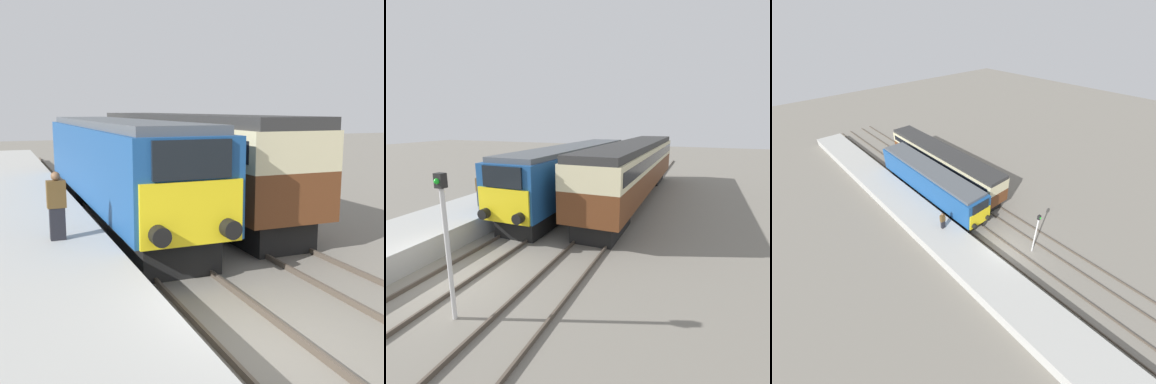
% 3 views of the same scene
% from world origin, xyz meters
% --- Properties ---
extents(ground_plane, '(120.00, 120.00, 0.00)m').
position_xyz_m(ground_plane, '(0.00, 0.00, 0.00)').
color(ground_plane, slate).
extents(platform_left, '(3.50, 50.00, 0.94)m').
position_xyz_m(platform_left, '(-3.30, 8.00, 0.47)').
color(platform_left, '#A8A8A3').
rests_on(platform_left, ground_plane).
extents(rails_near_track, '(1.51, 60.00, 0.14)m').
position_xyz_m(rails_near_track, '(0.00, 5.00, 0.07)').
color(rails_near_track, '#4C4238').
rests_on(rails_near_track, ground_plane).
extents(rails_far_track, '(1.50, 60.00, 0.14)m').
position_xyz_m(rails_far_track, '(3.40, 5.00, 0.07)').
color(rails_far_track, '#4C4238').
rests_on(rails_far_track, ground_plane).
extents(locomotive, '(2.70, 15.43, 3.69)m').
position_xyz_m(locomotive, '(0.00, 10.74, 2.09)').
color(locomotive, black).
rests_on(locomotive, ground_plane).
extents(passenger_carriage, '(2.75, 17.82, 3.85)m').
position_xyz_m(passenger_carriage, '(3.40, 12.94, 2.34)').
color(passenger_carriage, black).
rests_on(passenger_carriage, ground_plane).
extents(person_on_platform, '(0.44, 0.26, 1.66)m').
position_xyz_m(person_on_platform, '(-2.74, 5.12, 1.76)').
color(person_on_platform, black).
rests_on(person_on_platform, platform_left).
extents(signal_post, '(0.24, 0.28, 3.96)m').
position_xyz_m(signal_post, '(1.70, -1.42, 2.35)').
color(signal_post, silver).
rests_on(signal_post, ground_plane).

